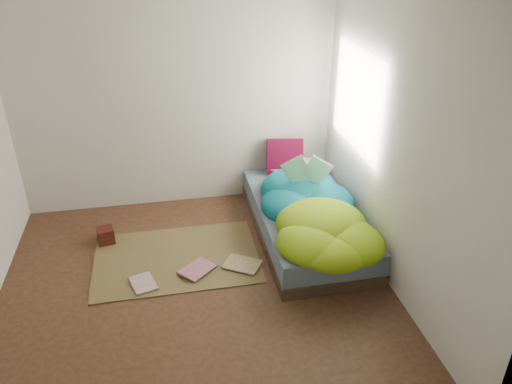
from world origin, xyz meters
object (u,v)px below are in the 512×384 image
open_book (307,162)px  pillow_magenta (285,156)px  wooden_box (106,235)px  floor_book_a (132,287)px  floor_book_b (188,265)px  bed (306,221)px

open_book → pillow_magenta: bearing=106.4°
pillow_magenta → wooden_box: (-2.04, -0.59, -0.45)m
open_book → wooden_box: bearing=-170.7°
pillow_magenta → floor_book_a: 2.31m
open_book → wooden_box: (-2.08, 0.14, -0.71)m
pillow_magenta → floor_book_b: 1.78m
bed → floor_book_b: (-1.27, -0.33, -0.14)m
bed → open_book: size_ratio=4.89×
pillow_magenta → floor_book_a: size_ratio=1.49×
bed → floor_book_a: 1.88m
bed → floor_book_a: bearing=-162.6°
bed → floor_book_a: (-1.79, -0.56, -0.15)m
open_book → wooden_box: size_ratio=2.53×
floor_book_a → pillow_magenta: bearing=21.7°
open_book → floor_book_a: 2.08m
pillow_magenta → floor_book_a: bearing=-131.7°
bed → pillow_magenta: 0.92m
open_book → bed: bearing=-83.9°
pillow_magenta → floor_book_b: (-1.24, -1.17, -0.52)m
wooden_box → floor_book_a: wooden_box is taller
open_book → floor_book_b: open_book is taller
wooden_box → floor_book_a: (0.28, -0.81, -0.07)m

